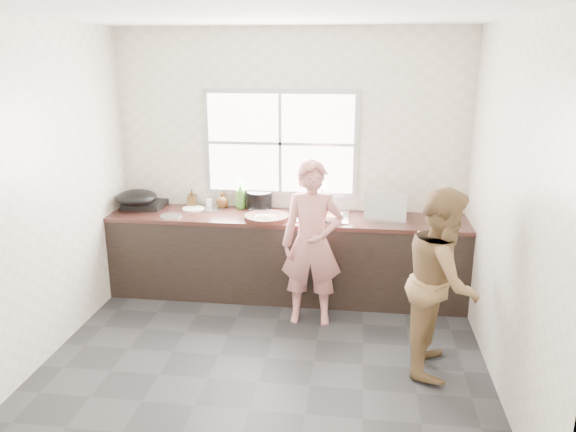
# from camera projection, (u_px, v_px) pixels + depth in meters

# --- Properties ---
(floor) EXTENTS (3.60, 3.20, 0.01)m
(floor) POSITION_uv_depth(u_px,v_px,m) (266.00, 358.00, 4.68)
(floor) COLOR #262628
(floor) RESTS_ON ground
(ceiling) EXTENTS (3.60, 3.20, 0.01)m
(ceiling) POSITION_uv_depth(u_px,v_px,m) (262.00, 14.00, 3.92)
(ceiling) COLOR silver
(ceiling) RESTS_ON wall_back
(wall_back) EXTENTS (3.60, 0.01, 2.70)m
(wall_back) POSITION_uv_depth(u_px,v_px,m) (290.00, 162.00, 5.82)
(wall_back) COLOR beige
(wall_back) RESTS_ON ground
(wall_left) EXTENTS (0.01, 3.20, 2.70)m
(wall_left) POSITION_uv_depth(u_px,v_px,m) (44.00, 194.00, 4.52)
(wall_left) COLOR beige
(wall_left) RESTS_ON ground
(wall_right) EXTENTS (0.01, 3.20, 2.70)m
(wall_right) POSITION_uv_depth(u_px,v_px,m) (509.00, 210.00, 4.07)
(wall_right) COLOR silver
(wall_right) RESTS_ON ground
(wall_front) EXTENTS (3.60, 0.01, 2.70)m
(wall_front) POSITION_uv_depth(u_px,v_px,m) (209.00, 284.00, 2.77)
(wall_front) COLOR beige
(wall_front) RESTS_ON ground
(cabinet) EXTENTS (3.60, 0.62, 0.82)m
(cabinet) POSITION_uv_depth(u_px,v_px,m) (286.00, 258.00, 5.79)
(cabinet) COLOR black
(cabinet) RESTS_ON floor
(countertop) EXTENTS (3.60, 0.64, 0.04)m
(countertop) POSITION_uv_depth(u_px,v_px,m) (286.00, 218.00, 5.67)
(countertop) COLOR #331914
(countertop) RESTS_ON cabinet
(sink) EXTENTS (0.55, 0.45, 0.02)m
(sink) POSITION_uv_depth(u_px,v_px,m) (321.00, 217.00, 5.62)
(sink) COLOR silver
(sink) RESTS_ON countertop
(faucet) EXTENTS (0.02, 0.02, 0.30)m
(faucet) POSITION_uv_depth(u_px,v_px,m) (323.00, 198.00, 5.77)
(faucet) COLOR silver
(faucet) RESTS_ON countertop
(window_frame) EXTENTS (1.60, 0.05, 1.10)m
(window_frame) POSITION_uv_depth(u_px,v_px,m) (281.00, 143.00, 5.77)
(window_frame) COLOR #9EA0A5
(window_frame) RESTS_ON wall_back
(window_glazing) EXTENTS (1.50, 0.01, 1.00)m
(window_glazing) POSITION_uv_depth(u_px,v_px,m) (280.00, 144.00, 5.74)
(window_glazing) COLOR white
(window_glazing) RESTS_ON window_frame
(woman) EXTENTS (0.54, 0.36, 1.44)m
(woman) POSITION_uv_depth(u_px,v_px,m) (312.00, 249.00, 5.14)
(woman) COLOR tan
(woman) RESTS_ON floor
(person_side) EXTENTS (0.66, 0.79, 1.48)m
(person_side) POSITION_uv_depth(u_px,v_px,m) (442.00, 281.00, 4.36)
(person_side) COLOR brown
(person_side) RESTS_ON floor
(cutting_board) EXTENTS (0.56, 0.56, 0.04)m
(cutting_board) POSITION_uv_depth(u_px,v_px,m) (267.00, 217.00, 5.54)
(cutting_board) COLOR #331914
(cutting_board) RESTS_ON countertop
(cleaver) EXTENTS (0.19, 0.10, 0.01)m
(cleaver) POSITION_uv_depth(u_px,v_px,m) (259.00, 209.00, 5.76)
(cleaver) COLOR #B1B3B8
(cleaver) RESTS_ON cutting_board
(bowl_mince) EXTENTS (0.22, 0.22, 0.05)m
(bowl_mince) POSITION_uv_depth(u_px,v_px,m) (265.00, 219.00, 5.48)
(bowl_mince) COLOR white
(bowl_mince) RESTS_ON countertop
(bowl_crabs) EXTENTS (0.23, 0.23, 0.06)m
(bowl_crabs) POSITION_uv_depth(u_px,v_px,m) (330.00, 218.00, 5.48)
(bowl_crabs) COLOR silver
(bowl_crabs) RESTS_ON countertop
(bowl_held) EXTENTS (0.22, 0.22, 0.06)m
(bowl_held) POSITION_uv_depth(u_px,v_px,m) (319.00, 221.00, 5.41)
(bowl_held) COLOR white
(bowl_held) RESTS_ON countertop
(black_pot) EXTENTS (0.29, 0.29, 0.19)m
(black_pot) POSITION_uv_depth(u_px,v_px,m) (259.00, 200.00, 5.89)
(black_pot) COLOR black
(black_pot) RESTS_ON countertop
(plate_food) EXTENTS (0.26, 0.26, 0.02)m
(plate_food) POSITION_uv_depth(u_px,v_px,m) (193.00, 209.00, 5.89)
(plate_food) COLOR white
(plate_food) RESTS_ON countertop
(bottle_green) EXTENTS (0.13, 0.13, 0.28)m
(bottle_green) POSITION_uv_depth(u_px,v_px,m) (241.00, 196.00, 5.91)
(bottle_green) COLOR #418029
(bottle_green) RESTS_ON countertop
(bottle_brown_tall) EXTENTS (0.09, 0.09, 0.17)m
(bottle_brown_tall) POSITION_uv_depth(u_px,v_px,m) (192.00, 199.00, 5.99)
(bottle_brown_tall) COLOR #473011
(bottle_brown_tall) RESTS_ON countertop
(bottle_brown_short) EXTENTS (0.15, 0.15, 0.15)m
(bottle_brown_short) POSITION_uv_depth(u_px,v_px,m) (222.00, 201.00, 5.95)
(bottle_brown_short) COLOR #4F3013
(bottle_brown_short) RESTS_ON countertop
(glass_jar) EXTENTS (0.08, 0.08, 0.09)m
(glass_jar) POSITION_uv_depth(u_px,v_px,m) (209.00, 203.00, 5.97)
(glass_jar) COLOR white
(glass_jar) RESTS_ON countertop
(burner) EXTENTS (0.42, 0.42, 0.06)m
(burner) POSITION_uv_depth(u_px,v_px,m) (146.00, 204.00, 6.00)
(burner) COLOR black
(burner) RESTS_ON countertop
(wok) EXTENTS (0.53, 0.53, 0.16)m
(wok) POSITION_uv_depth(u_px,v_px,m) (136.00, 198.00, 5.81)
(wok) COLOR black
(wok) RESTS_ON burner
(dish_rack) EXTENTS (0.43, 0.33, 0.30)m
(dish_rack) POSITION_uv_depth(u_px,v_px,m) (386.00, 206.00, 5.47)
(dish_rack) COLOR silver
(dish_rack) RESTS_ON countertop
(pot_lid_left) EXTENTS (0.29, 0.29, 0.01)m
(pot_lid_left) POSITION_uv_depth(u_px,v_px,m) (171.00, 216.00, 5.64)
(pot_lid_left) COLOR silver
(pot_lid_left) RESTS_ON countertop
(pot_lid_right) EXTENTS (0.36, 0.36, 0.01)m
(pot_lid_right) POSITION_uv_depth(u_px,v_px,m) (212.00, 208.00, 5.91)
(pot_lid_right) COLOR #A7A9AE
(pot_lid_right) RESTS_ON countertop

